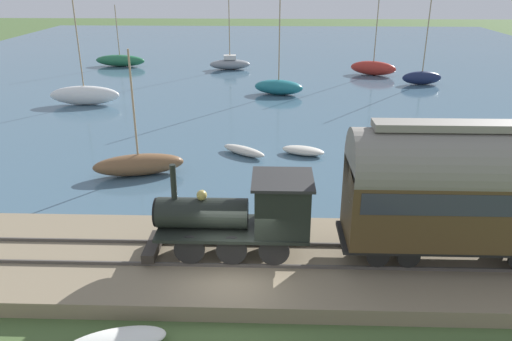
# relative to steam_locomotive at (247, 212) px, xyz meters

# --- Properties ---
(ground_plane) EXTENTS (200.00, 200.00, 0.00)m
(ground_plane) POSITION_rel_steam_locomotive_xyz_m (-1.30, 0.30, -2.27)
(ground_plane) COLOR #476033
(harbor_water) EXTENTS (80.00, 80.00, 0.01)m
(harbor_water) POSITION_rel_steam_locomotive_xyz_m (43.27, 0.30, -2.27)
(harbor_water) COLOR #426075
(harbor_water) RESTS_ON ground
(rail_embankment) EXTENTS (5.93, 56.00, 0.67)m
(rail_embankment) POSITION_rel_steam_locomotive_xyz_m (0.00, 0.30, -2.00)
(rail_embankment) COLOR #84755B
(rail_embankment) RESTS_ON ground
(steam_locomotive) EXTENTS (2.09, 5.76, 3.29)m
(steam_locomotive) POSITION_rel_steam_locomotive_xyz_m (0.00, 0.00, 0.00)
(steam_locomotive) COLOR black
(steam_locomotive) RESTS_ON rail_embankment
(passenger_coach) EXTENTS (2.47, 8.10, 4.84)m
(passenger_coach) POSITION_rel_steam_locomotive_xyz_m (0.00, -7.22, 1.05)
(passenger_coach) COLOR black
(passenger_coach) RESTS_ON rail_embankment
(sailboat_navy) EXTENTS (1.37, 3.73, 8.73)m
(sailboat_navy) POSITION_rel_steam_locomotive_xyz_m (31.41, -14.66, -1.58)
(sailboat_navy) COLOR #192347
(sailboat_navy) RESTS_ON harbor_water
(sailboat_brown) EXTENTS (2.35, 4.77, 6.44)m
(sailboat_brown) POSITION_rel_steam_locomotive_xyz_m (8.61, 6.06, -1.68)
(sailboat_brown) COLOR brown
(sailboat_brown) RESTS_ON harbor_water
(sailboat_green) EXTENTS (1.95, 5.66, 6.49)m
(sailboat_green) POSITION_rel_steam_locomotive_xyz_m (39.91, 16.06, -1.62)
(sailboat_green) COLOR #236B42
(sailboat_green) RESTS_ON harbor_water
(sailboat_gray) EXTENTS (1.83, 4.43, 8.89)m
(sailboat_gray) POSITION_rel_steam_locomotive_xyz_m (38.42, 3.77, -1.63)
(sailboat_gray) COLOR gray
(sailboat_gray) RESTS_ON harbor_water
(sailboat_white) EXTENTS (1.46, 5.47, 9.70)m
(sailboat_white) POSITION_rel_steam_locomotive_xyz_m (22.95, 13.97, -1.47)
(sailboat_white) COLOR white
(sailboat_white) RESTS_ON harbor_water
(sailboat_teal) EXTENTS (2.58, 4.45, 9.06)m
(sailboat_teal) POSITION_rel_steam_locomotive_xyz_m (26.97, -1.33, -1.60)
(sailboat_teal) COLOR #1E707A
(sailboat_teal) RESTS_ON harbor_water
(sailboat_red) EXTENTS (2.87, 4.71, 9.25)m
(sailboat_red) POSITION_rel_steam_locomotive_xyz_m (35.79, -10.97, -1.52)
(sailboat_red) COLOR #B72D23
(sailboat_red) RESTS_ON harbor_water
(rowboat_near_shore) EXTENTS (2.54, 2.46, 0.47)m
(rowboat_near_shore) POSITION_rel_steam_locomotive_xyz_m (11.62, -6.82, -2.03)
(rowboat_near_shore) COLOR beige
(rowboat_near_shore) RESTS_ON harbor_water
(rowboat_mid_harbor) EXTENTS (1.76, 2.67, 0.48)m
(rowboat_mid_harbor) POSITION_rel_steam_locomotive_xyz_m (11.96, -2.61, -2.02)
(rowboat_mid_harbor) COLOR beige
(rowboat_mid_harbor) RESTS_ON harbor_water
(rowboat_far_out) EXTENTS (2.32, 2.81, 0.49)m
(rowboat_far_out) POSITION_rel_steam_locomotive_xyz_m (11.80, 0.79, -2.02)
(rowboat_far_out) COLOR beige
(rowboat_far_out) RESTS_ON harbor_water
(rowboat_off_pier) EXTENTS (1.54, 2.04, 0.43)m
(rowboat_off_pier) POSITION_rel_steam_locomotive_xyz_m (5.58, -10.77, -2.05)
(rowboat_off_pier) COLOR silver
(rowboat_off_pier) RESTS_ON harbor_water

